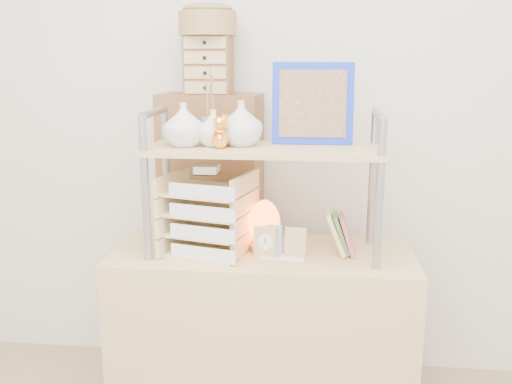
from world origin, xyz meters
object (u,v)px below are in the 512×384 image
desk (263,337)px  cabinet (213,238)px  letter_tray (208,218)px  salt_lamp (264,225)px

desk → cabinet: (-0.28, 0.37, 0.30)m
cabinet → letter_tray: cabinet is taller
salt_lamp → cabinet: bearing=127.9°
desk → letter_tray: 0.56m
desk → letter_tray: size_ratio=3.39×
cabinet → letter_tray: size_ratio=3.81×
salt_lamp → desk: bearing=-100.0°
cabinet → letter_tray: 0.46m
cabinet → letter_tray: bearing=-76.9°
letter_tray → salt_lamp: (0.22, 0.04, -0.03)m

